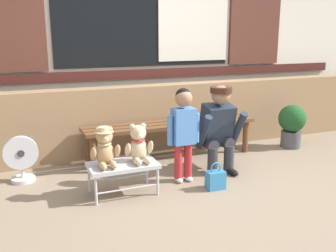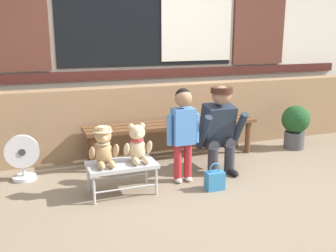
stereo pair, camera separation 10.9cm
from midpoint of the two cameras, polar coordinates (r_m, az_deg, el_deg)
The scene contains 12 objects.
ground_plane at distance 3.76m, azimuth 5.64°, elevation -9.51°, with size 60.00×60.00×0.00m, color #84725B.
brick_low_wall at distance 4.87m, azimuth -2.14°, elevation 1.21°, with size 6.59×0.25×0.85m, color #997551.
shop_facade at distance 5.26m, azimuth -4.30°, elevation 17.26°, with size 6.73×0.26×3.61m.
wooden_bench_long at distance 4.56m, azimuth -0.25°, elevation -0.31°, with size 2.10×0.40×0.44m.
small_display_bench at distance 3.60m, azimuth -7.64°, elevation -6.07°, with size 0.64×0.36×0.30m.
teddy_bear_with_hat at distance 3.50m, azimuth -10.28°, elevation -3.18°, with size 0.28×0.27×0.36m.
teddy_bear_plain at distance 3.58m, azimuth -5.27°, elevation -2.79°, with size 0.28×0.26×0.36m.
child_standing at distance 3.79m, azimuth 1.50°, elevation 0.17°, with size 0.35×0.18×0.96m.
adult_crouching at distance 4.13m, azimuth 6.82°, elevation -0.37°, with size 0.50×0.49×0.95m.
handbag_on_ground at distance 3.76m, azimuth 6.27°, elevation -7.95°, with size 0.18×0.11×0.27m.
potted_plant at distance 5.25m, azimuth 17.45°, elevation 0.35°, with size 0.36×0.36×0.57m.
floor_fan at distance 4.16m, azimuth -21.76°, elevation -4.64°, with size 0.34×0.24×0.48m.
Camera 1 is at (-1.71, -3.02, 1.48)m, focal length 40.82 mm.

